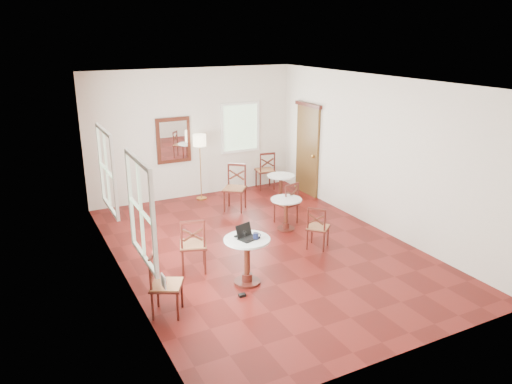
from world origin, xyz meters
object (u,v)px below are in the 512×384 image
power_adapter (242,295)px  mouse (237,236)px  chair_back_b (235,188)px  cafe_table_mid (286,211)px  navy_mug (256,236)px  floor_lamp (200,145)px  water_glass (245,235)px  cafe_table_near (247,256)px  chair_mid_a (287,203)px  chair_near_b (165,284)px  laptop (247,235)px  cafe_table_back (281,186)px  chair_near_a (193,245)px  chair_back_a (265,170)px  chair_mid_b (318,227)px

power_adapter → mouse: bearing=73.9°
chair_back_b → mouse: size_ratio=10.41×
cafe_table_mid → navy_mug: 2.34m
floor_lamp → power_adapter: (-1.10, -4.51, -1.29)m
chair_back_b → water_glass: size_ratio=9.33×
cafe_table_near → chair_mid_a: size_ratio=0.86×
chair_near_b → floor_lamp: (2.25, 4.44, 0.85)m
chair_mid_a → laptop: bearing=33.2°
chair_back_b → water_glass: 3.38m
water_glass → power_adapter: size_ratio=1.00×
cafe_table_back → chair_mid_a: (-0.52, -1.16, 0.03)m
chair_mid_a → floor_lamp: floor_lamp is taller
chair_near_a → laptop: 1.03m
laptop → mouse: (-0.12, 0.10, -0.03)m
chair_near_a → chair_mid_a: chair_near_a is taller
chair_mid_a → chair_back_a: (0.73, 2.28, 0.04)m
chair_near_a → laptop: bearing=146.7°
cafe_table_mid → laptop: 2.35m
cafe_table_near → chair_mid_b: size_ratio=0.94×
water_glass → chair_back_a: bearing=58.0°
cafe_table_back → mouse: bearing=-130.1°
chair_near_a → chair_back_b: (1.86, 2.38, 0.03)m
chair_mid_b → chair_back_b: chair_back_b is taller
chair_near_b → chair_back_a: (3.98, 4.47, 0.02)m
laptop → chair_mid_b: bearing=0.6°
cafe_table_near → floor_lamp: bearing=78.5°
cafe_table_back → chair_mid_b: chair_mid_b is taller
cafe_table_near → mouse: mouse is taller
chair_back_a → chair_near_b: bearing=58.3°
chair_near_a → chair_back_a: 4.67m
chair_near_a → navy_mug: size_ratio=7.41×
floor_lamp → water_glass: bearing=-101.9°
chair_near_b → water_glass: bearing=-48.7°
cafe_table_mid → laptop: bearing=-135.8°
navy_mug → power_adapter: size_ratio=1.19×
mouse → chair_near_b: bearing=-171.4°
chair_mid_a → mouse: (-1.97, -1.80, 0.34)m
navy_mug → chair_near_a: bearing=129.7°
floor_lamp → water_glass: size_ratio=14.26×
cafe_table_mid → chair_near_a: 2.41m
chair_near_b → chair_mid_b: size_ratio=1.13×
chair_mid_a → power_adapter: 3.12m
cafe_table_near → chair_back_b: (1.26, 3.16, 0.03)m
chair_back_b → mouse: bearing=-74.9°
cafe_table_back → laptop: (-2.37, -3.06, 0.40)m
cafe_table_near → chair_near_b: 1.42m
cafe_table_near → chair_mid_b: 1.83m
chair_mid_a → cafe_table_back: bearing=-127.0°
chair_near_b → chair_back_b: chair_back_b is taller
chair_near_a → navy_mug: chair_near_a is taller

